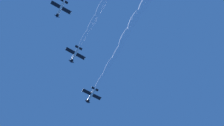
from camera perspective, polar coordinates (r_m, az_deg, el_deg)
The scene contains 4 objects.
airplane_lead at distance 96.45m, azimuth -4.67°, elevation -7.22°, with size 6.90×7.75×2.21m.
airplane_left_wingman at distance 92.18m, azimuth -8.31°, elevation 1.92°, with size 6.93×7.76×2.13m.
airplane_right_wingman at distance 92.16m, azimuth -11.46°, elevation 11.90°, with size 6.93×7.76×2.17m.
smoke_trail_lead at distance 89.45m, azimuth 3.90°, elevation 7.44°, with size 40.15×7.62×3.79m.
Camera 1 is at (-36.23, 4.92, 1.63)m, focal length 40.66 mm.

